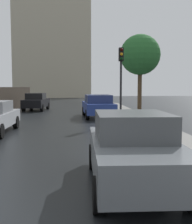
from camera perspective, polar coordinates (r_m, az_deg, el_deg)
name	(u,v)px	position (r m, az deg, el deg)	size (l,w,h in m)	color
car_blue_mid_road	(98,106)	(19.11, 0.41, 1.31)	(2.14, 4.55, 1.51)	navy
car_grey_far_ahead	(133,149)	(5.96, 7.48, -7.38)	(1.78, 3.82, 1.50)	slate
car_black_behind_camera	(36,102)	(25.25, -11.95, 2.04)	(1.98, 4.00, 1.51)	black
traffic_light	(121,70)	(16.17, 5.06, 8.41)	(0.26, 0.39, 4.09)	black
street_tree_near	(140,55)	(23.84, 8.87, 11.25)	(3.29, 3.29, 6.31)	#4C3823
distant_tower	(53,10)	(61.12, -8.68, 19.56)	(15.04, 12.25, 40.92)	#B2A88E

